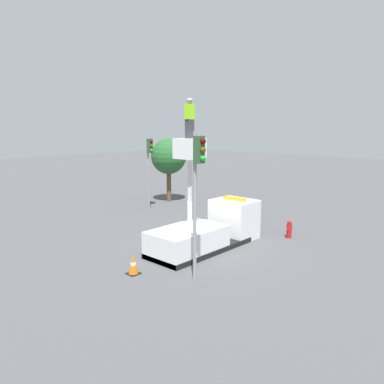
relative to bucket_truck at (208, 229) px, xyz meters
The scene contains 8 objects.
ground_plane 1.09m from the bucket_truck, behind, with size 120.00×120.00×0.00m, color #4C4C4F.
bucket_truck is the anchor object (origin of this frame).
worker 5.47m from the bucket_truck, behind, with size 0.40×0.26×1.75m.
traffic_light_pole 5.14m from the bucket_truck, 145.28° to the right, with size 0.34×0.57×5.71m.
traffic_light_across 9.89m from the bucket_truck, 66.31° to the left, with size 0.34×0.57×5.20m.
fire_hydrant 4.72m from the bucket_truck, 28.04° to the right, with size 0.51×0.27×0.95m.
traffic_cone_rear 4.71m from the bucket_truck, behind, with size 0.49×0.49×0.76m.
tree_left_bg 12.12m from the bucket_truck, 55.46° to the left, with size 2.77×2.77×4.96m.
Camera 1 is at (-13.04, -11.50, 5.89)m, focal length 35.00 mm.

